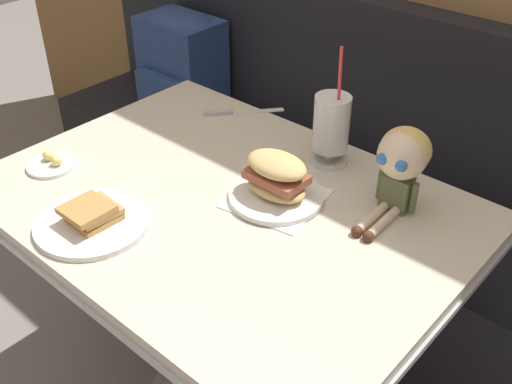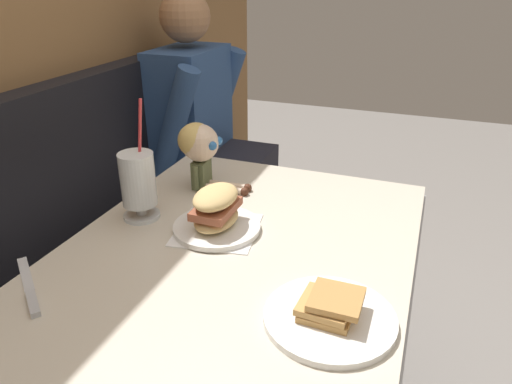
{
  "view_description": "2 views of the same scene",
  "coord_description": "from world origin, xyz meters",
  "px_view_note": "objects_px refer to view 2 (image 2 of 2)",
  "views": [
    {
      "loc": [
        0.82,
        -0.63,
        1.55
      ],
      "look_at": [
        0.12,
        0.15,
        0.83
      ],
      "focal_mm": 42.77,
      "sensor_mm": 36.0,
      "label": 1
    },
    {
      "loc": [
        -0.86,
        -0.2,
        1.35
      ],
      "look_at": [
        0.13,
        0.17,
        0.85
      ],
      "focal_mm": 33.7,
      "sensor_mm": 36.0,
      "label": 2
    }
  ],
  "objects_px": {
    "toast_plate": "(330,314)",
    "butter_knife": "(31,294)",
    "sandwich_plate": "(216,214)",
    "diner_patron": "(199,115)",
    "seated_doll": "(200,146)",
    "milkshake_glass": "(138,183)"
  },
  "relations": [
    {
      "from": "sandwich_plate",
      "to": "butter_knife",
      "type": "height_order",
      "value": "sandwich_plate"
    },
    {
      "from": "toast_plate",
      "to": "seated_doll",
      "type": "bearing_deg",
      "value": 47.11
    },
    {
      "from": "toast_plate",
      "to": "diner_patron",
      "type": "height_order",
      "value": "diner_patron"
    },
    {
      "from": "diner_patron",
      "to": "butter_knife",
      "type": "bearing_deg",
      "value": -168.34
    },
    {
      "from": "butter_knife",
      "to": "seated_doll",
      "type": "height_order",
      "value": "seated_doll"
    },
    {
      "from": "milkshake_glass",
      "to": "butter_knife",
      "type": "xyz_separation_m",
      "value": [
        -0.37,
        0.02,
        -0.1
      ]
    },
    {
      "from": "milkshake_glass",
      "to": "sandwich_plate",
      "type": "distance_m",
      "value": 0.22
    },
    {
      "from": "seated_doll",
      "to": "diner_patron",
      "type": "bearing_deg",
      "value": 27.54
    },
    {
      "from": "toast_plate",
      "to": "butter_knife",
      "type": "relative_size",
      "value": 1.29
    },
    {
      "from": "sandwich_plate",
      "to": "diner_patron",
      "type": "distance_m",
      "value": 1.02
    },
    {
      "from": "milkshake_glass",
      "to": "sandwich_plate",
      "type": "bearing_deg",
      "value": -88.3
    },
    {
      "from": "toast_plate",
      "to": "milkshake_glass",
      "type": "bearing_deg",
      "value": 67.67
    },
    {
      "from": "toast_plate",
      "to": "diner_patron",
      "type": "bearing_deg",
      "value": 36.75
    },
    {
      "from": "toast_plate",
      "to": "milkshake_glass",
      "type": "xyz_separation_m",
      "value": [
        0.23,
        0.56,
        0.09
      ]
    },
    {
      "from": "sandwich_plate",
      "to": "toast_plate",
      "type": "bearing_deg",
      "value": -124.57
    },
    {
      "from": "milkshake_glass",
      "to": "diner_patron",
      "type": "xyz_separation_m",
      "value": [
        0.9,
        0.29,
        -0.1
      ]
    },
    {
      "from": "toast_plate",
      "to": "butter_knife",
      "type": "bearing_deg",
      "value": 103.6
    },
    {
      "from": "seated_doll",
      "to": "toast_plate",
      "type": "bearing_deg",
      "value": -132.89
    },
    {
      "from": "sandwich_plate",
      "to": "seated_doll",
      "type": "distance_m",
      "value": 0.28
    },
    {
      "from": "toast_plate",
      "to": "sandwich_plate",
      "type": "xyz_separation_m",
      "value": [
        0.23,
        0.34,
        0.03
      ]
    },
    {
      "from": "seated_doll",
      "to": "diner_patron",
      "type": "height_order",
      "value": "diner_patron"
    },
    {
      "from": "butter_knife",
      "to": "milkshake_glass",
      "type": "bearing_deg",
      "value": -3.73
    }
  ]
}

